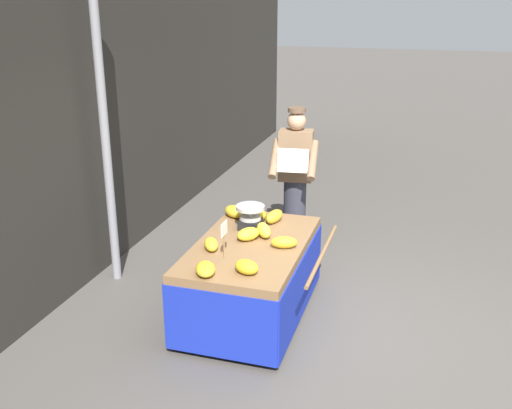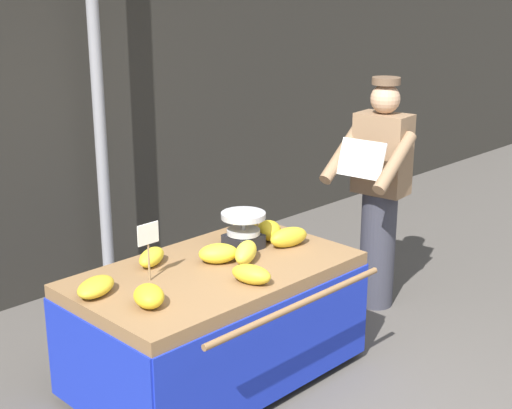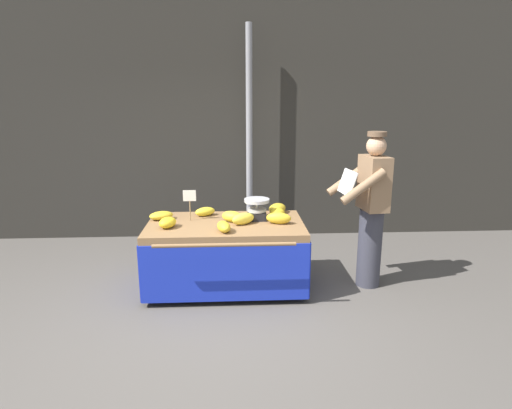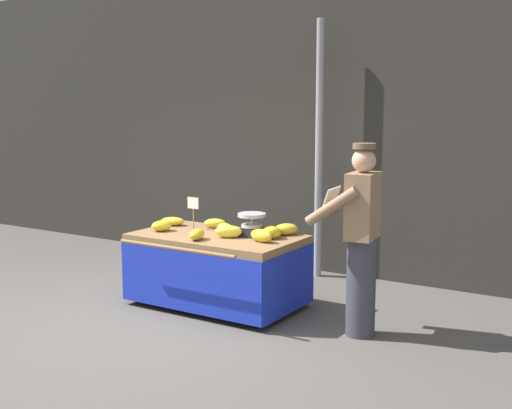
{
  "view_description": "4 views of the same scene",
  "coord_description": "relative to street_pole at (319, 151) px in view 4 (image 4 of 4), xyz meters",
  "views": [
    {
      "loc": [
        -4.54,
        -0.55,
        2.9
      ],
      "look_at": [
        0.57,
        1.01,
        0.99
      ],
      "focal_mm": 41.41,
      "sensor_mm": 36.0,
      "label": 1
    },
    {
      "loc": [
        -2.48,
        -2.06,
        2.37
      ],
      "look_at": [
        0.56,
        0.96,
        1.05
      ],
      "focal_mm": 51.51,
      "sensor_mm": 36.0,
      "label": 2
    },
    {
      "loc": [
        0.29,
        -3.54,
        2.06
      ],
      "look_at": [
        0.53,
        0.84,
        0.97
      ],
      "focal_mm": 30.27,
      "sensor_mm": 36.0,
      "label": 3
    },
    {
      "loc": [
        4.02,
        -4.36,
        2.03
      ],
      "look_at": [
        0.69,
        0.92,
        1.09
      ],
      "focal_mm": 46.12,
      "sensor_mm": 36.0,
      "label": 4
    }
  ],
  "objects": [
    {
      "name": "banana_bunch_0",
      "position": [
        -0.25,
        -1.58,
        -0.71
      ],
      "size": [
        0.28,
        0.26,
        0.12
      ],
      "primitive_type": "ellipsoid",
      "rotation": [
        0.0,
        0.0,
        0.98
      ],
      "color": "yellow",
      "rests_on": "banana_cart"
    },
    {
      "name": "banana_bunch_3",
      "position": [
        -0.92,
        -1.77,
        -0.72
      ],
      "size": [
        0.24,
        0.26,
        0.11
      ],
      "primitive_type": "ellipsoid",
      "rotation": [
        0.0,
        0.0,
        2.69
      ],
      "color": "gold",
      "rests_on": "banana_cart"
    },
    {
      "name": "banana_bunch_8",
      "position": [
        0.25,
        -1.51,
        -0.71
      ],
      "size": [
        0.25,
        0.26,
        0.13
      ],
      "primitive_type": "ellipsoid",
      "rotation": [
        0.0,
        0.0,
        2.48
      ],
      "color": "gold",
      "rests_on": "banana_cart"
    },
    {
      "name": "price_sign",
      "position": [
        -0.71,
        -1.51,
        -0.52
      ],
      "size": [
        0.14,
        0.01,
        0.34
      ],
      "color": "#997A51",
      "rests_on": "banana_cart"
    },
    {
      "name": "banana_bunch_1",
      "position": [
        -0.56,
        -1.32,
        -0.72
      ],
      "size": [
        0.27,
        0.22,
        0.1
      ],
      "primitive_type": "ellipsoid",
      "rotation": [
        0.0,
        0.0,
        2.06
      ],
      "color": "yellow",
      "rests_on": "banana_cart"
    },
    {
      "name": "banana_bunch_6",
      "position": [
        0.25,
        -1.69,
        -0.71
      ],
      "size": [
        0.29,
        0.18,
        0.13
      ],
      "primitive_type": "ellipsoid",
      "rotation": [
        0.0,
        0.0,
        1.33
      ],
      "color": "gold",
      "rests_on": "banana_cart"
    },
    {
      "name": "banana_cart",
      "position": [
        -0.32,
        -1.62,
        -0.98
      ],
      "size": [
        1.71,
        1.18,
        0.74
      ],
      "color": "olive",
      "rests_on": "ground"
    },
    {
      "name": "ground_plane",
      "position": [
        -0.53,
        -2.57,
        -1.51
      ],
      "size": [
        60.0,
        60.0,
        0.0
      ],
      "primitive_type": "plane",
      "color": "#514C47"
    },
    {
      "name": "weighing_scale",
      "position": [
        0.02,
        -1.51,
        -0.65
      ],
      "size": [
        0.28,
        0.28,
        0.23
      ],
      "color": "black",
      "rests_on": "banana_cart"
    },
    {
      "name": "banana_bunch_5",
      "position": [
        0.28,
        -1.26,
        -0.71
      ],
      "size": [
        0.29,
        0.31,
        0.12
      ],
      "primitive_type": "ellipsoid",
      "rotation": [
        0.0,
        0.0,
        2.5
      ],
      "color": "gold",
      "rests_on": "banana_cart"
    },
    {
      "name": "back_wall",
      "position": [
        -0.53,
        0.35,
        0.35
      ],
      "size": [
        16.0,
        0.24,
        3.73
      ],
      "primitive_type": "cube",
      "color": "#2D2B26",
      "rests_on": "ground"
    },
    {
      "name": "vendor_person",
      "position": [
        1.25,
        -1.66,
        -0.64
      ],
      "size": [
        0.62,
        0.56,
        1.71
      ],
      "color": "#383842",
      "rests_on": "ground"
    },
    {
      "name": "banana_bunch_2",
      "position": [
        -0.33,
        -1.94,
        -0.72
      ],
      "size": [
        0.18,
        0.27,
        0.11
      ],
      "primitive_type": "ellipsoid",
      "rotation": [
        0.0,
        0.0,
        0.27
      ],
      "color": "gold",
      "rests_on": "banana_cart"
    },
    {
      "name": "banana_bunch_4",
      "position": [
        -1.04,
        -1.46,
        -0.72
      ],
      "size": [
        0.31,
        0.25,
        0.09
      ],
      "primitive_type": "ellipsoid",
      "rotation": [
        0.0,
        0.0,
        1.99
      ],
      "color": "gold",
      "rests_on": "banana_cart"
    },
    {
      "name": "street_pole",
      "position": [
        0.0,
        0.0,
        0.0
      ],
      "size": [
        0.09,
        0.09,
        3.03
      ],
      "primitive_type": "cylinder",
      "color": "gray",
      "rests_on": "ground"
    },
    {
      "name": "banana_bunch_7",
      "position": [
        -0.13,
        -1.69,
        -0.71
      ],
      "size": [
        0.29,
        0.24,
        0.12
      ],
      "primitive_type": "ellipsoid",
      "rotation": [
        0.0,
        0.0,
        2.12
      ],
      "color": "yellow",
      "rests_on": "banana_cart"
    }
  ]
}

